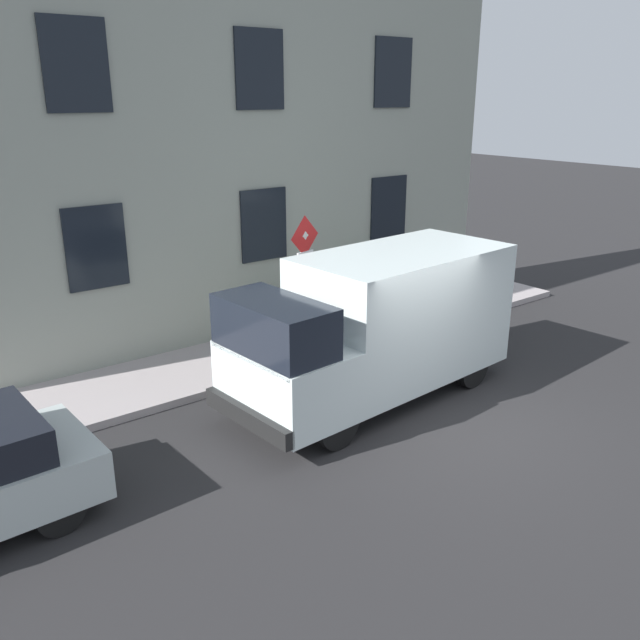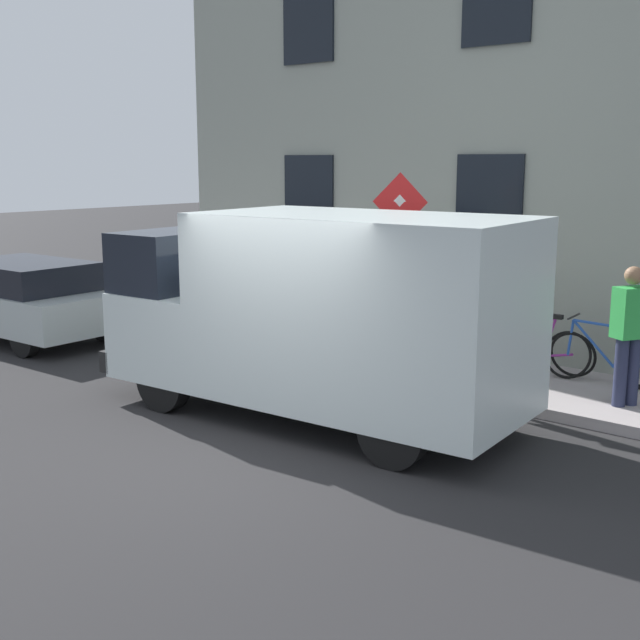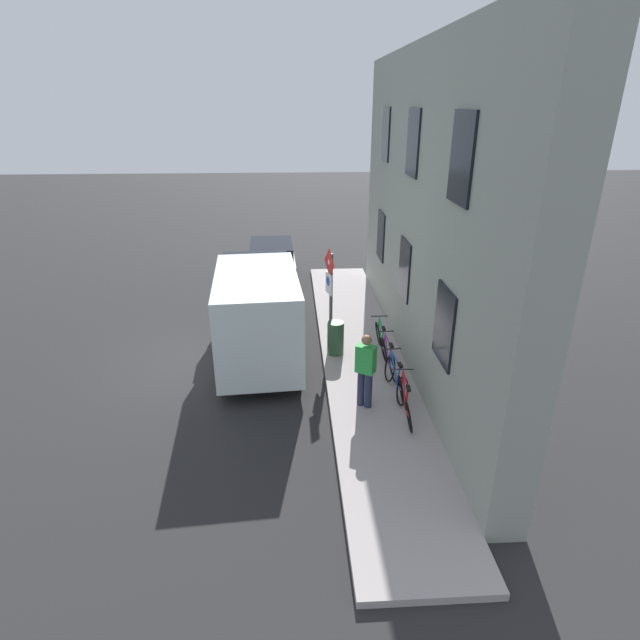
# 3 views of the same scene
# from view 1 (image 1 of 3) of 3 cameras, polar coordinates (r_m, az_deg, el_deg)

# --- Properties ---
(ground_plane) EXTENTS (80.00, 80.00, 0.00)m
(ground_plane) POSITION_cam_1_polar(r_m,az_deg,el_deg) (11.16, 9.90, -8.31)
(ground_plane) COLOR #262526
(sidewalk_slab) EXTENTS (2.12, 14.94, 0.14)m
(sidewalk_slab) POSITION_cam_1_polar(r_m,az_deg,el_deg) (13.89, -2.26, -2.12)
(sidewalk_slab) COLOR #A69B9B
(sidewalk_slab) RESTS_ON ground_plane
(building_facade) EXTENTS (0.75, 12.94, 7.62)m
(building_facade) POSITION_cam_1_polar(r_m,az_deg,el_deg) (14.20, -5.83, 13.80)
(building_facade) COLOR gray
(building_facade) RESTS_ON ground_plane
(sign_post_stacked) EXTENTS (0.20, 0.55, 2.68)m
(sign_post_stacked) POSITION_cam_1_polar(r_m,az_deg,el_deg) (12.49, -1.35, 4.47)
(sign_post_stacked) COLOR #474C47
(sign_post_stacked) RESTS_ON sidewalk_slab
(delivery_van) EXTENTS (2.38, 5.46, 2.50)m
(delivery_van) POSITION_cam_1_polar(r_m,az_deg,el_deg) (11.33, 4.95, -0.31)
(delivery_van) COLOR silver
(delivery_van) RESTS_ON ground_plane
(bicycle_red) EXTENTS (0.46, 1.72, 0.89)m
(bicycle_red) POSITION_cam_1_polar(r_m,az_deg,el_deg) (16.00, 5.80, 2.32)
(bicycle_red) COLOR black
(bicycle_red) RESTS_ON sidewalk_slab
(bicycle_blue) EXTENTS (0.46, 1.72, 0.89)m
(bicycle_blue) POSITION_cam_1_polar(r_m,az_deg,el_deg) (15.36, 3.08, 1.69)
(bicycle_blue) COLOR black
(bicycle_blue) RESTS_ON sidewalk_slab
(bicycle_purple) EXTENTS (0.46, 1.71, 0.89)m
(bicycle_purple) POSITION_cam_1_polar(r_m,az_deg,el_deg) (14.76, 0.12, 0.99)
(bicycle_purple) COLOR black
(bicycle_purple) RESTS_ON sidewalk_slab
(bicycle_green) EXTENTS (0.46, 1.71, 0.89)m
(bicycle_green) POSITION_cam_1_polar(r_m,az_deg,el_deg) (14.20, -3.07, 0.24)
(bicycle_green) COLOR black
(bicycle_green) RESTS_ON sidewalk_slab
(pedestrian) EXTENTS (0.48, 0.43, 1.72)m
(pedestrian) POSITION_cam_1_polar(r_m,az_deg,el_deg) (14.99, 6.69, 3.38)
(pedestrian) COLOR #262B47
(pedestrian) RESTS_ON sidewalk_slab
(litter_bin) EXTENTS (0.44, 0.44, 0.90)m
(litter_bin) POSITION_cam_1_polar(r_m,az_deg,el_deg) (13.21, -0.29, -0.83)
(litter_bin) COLOR #2D5133
(litter_bin) RESTS_ON sidewalk_slab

